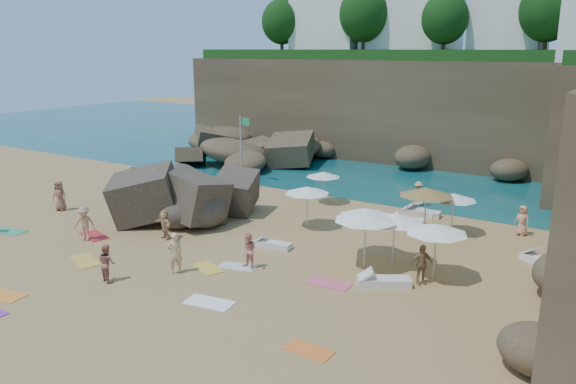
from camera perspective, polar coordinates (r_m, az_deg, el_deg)
The scene contains 43 objects.
ground at distance 27.09m, azimuth -7.02°, elevation -4.87°, with size 120.00×120.00×0.00m, color tan.
seawater at distance 53.04m, azimuth 14.00°, elevation 4.31°, with size 120.00×120.00×0.00m, color #0C4751.
cliff_back at distance 47.17m, azimuth 14.64°, elevation 7.97°, with size 44.00×8.00×8.00m, color brown.
rock_promontory at distance 45.83m, azimuth -5.01°, elevation 3.15°, with size 12.00×7.00×2.00m, color brown, non-canonical shape.
clifftop_buildings at distance 47.45m, azimuth 16.67°, elevation 16.65°, with size 28.48×9.48×7.00m.
clifftop_trees at distance 40.93m, azimuth 16.65°, elevation 17.13°, with size 35.60×23.82×4.40m.
marina_masts at distance 59.85m, azimuth -1.09°, elevation 8.73°, with size 3.10×0.10×6.00m.
rock_outcrop at distance 32.29m, azimuth -11.72°, elevation -1.90°, with size 7.31×5.48×2.93m, color brown, non-canonical shape.
flag_pole at distance 38.09m, azimuth -4.65°, elevation 5.27°, with size 0.88×0.21×4.52m.
parasol_0 at distance 32.82m, azimuth 3.58°, elevation 1.80°, with size 2.01×2.01×1.90m.
parasol_1 at distance 28.23m, azimuth 1.95°, elevation 0.21°, with size 2.27×2.27×2.15m.
parasol_2 at distance 28.38m, azimuth 16.50°, elevation -0.47°, with size 2.19×2.19×2.07m.
parasol_5 at distance 23.60m, azimuth 10.78°, elevation -2.59°, with size 2.41×2.41×2.28m.
parasol_6 at distance 27.45m, azimuth 13.88°, elevation 0.02°, with size 2.62×2.62×2.48m.
parasol_7 at distance 24.25m, azimuth 7.91°, elevation -2.07°, with size 2.39×2.39×2.26m.
parasol_9 at distance 23.05m, azimuth 7.91°, elevation -2.41°, with size 2.62×2.62×2.48m.
parasol_11 at distance 22.51m, azimuth 14.86°, elevation -3.63°, with size 2.43×2.43×2.30m.
lounger_0 at distance 29.84m, azimuth 11.92°, elevation -2.96°, with size 1.90×0.63×0.30m, color white.
lounger_1 at distance 31.79m, azimuth 13.58°, elevation -1.99°, with size 1.81×0.60×0.28m, color white.
lounger_2 at distance 31.55m, azimuth 13.39°, elevation -2.07°, with size 2.04×0.68×0.32m, color silver.
lounger_3 at distance 25.88m, azimuth -1.55°, elevation -5.37°, with size 1.75×0.58×0.27m, color silver.
lounger_4 at distance 26.16m, azimuth 24.38°, elevation -6.46°, with size 1.89×0.63×0.29m, color silver.
lounger_5 at distance 22.20m, azimuth 9.73°, elevation -8.97°, with size 2.04×0.68×0.32m, color silver.
towel_2 at distance 23.57m, azimuth -26.90°, elevation -9.36°, with size 1.59×0.80×0.03m, color orange.
towel_3 at distance 31.34m, azimuth -26.47°, elevation -3.61°, with size 1.65×0.83×0.03m, color #2EA464.
towel_4 at distance 25.83m, azimuth -19.89°, elevation -6.60°, with size 1.72×0.86×0.03m, color gold.
towel_5 at distance 23.79m, azimuth -5.10°, elevation -7.56°, with size 1.54×0.77×0.03m, color silver.
towel_7 at distance 29.03m, azimuth -19.08°, elevation -4.22°, with size 1.75×0.88×0.03m, color red.
towel_9 at distance 22.16m, azimuth 4.18°, elevation -9.24°, with size 1.69×0.85×0.03m, color #E25876.
towel_10 at distance 17.66m, azimuth 2.16°, elevation -15.76°, with size 1.48×0.74×0.03m, color orange.
towel_11 at distance 32.51m, azimuth -10.28°, elevation -1.69°, with size 1.69×0.84×0.03m, color #38C576.
towel_12 at distance 23.80m, azimuth -8.20°, elevation -7.64°, with size 1.53×0.77×0.03m, color gold.
towel_13 at distance 20.74m, azimuth -8.00°, elevation -11.07°, with size 1.77×0.89×0.03m, color white.
person_stand_1 at distance 23.20m, azimuth -17.93°, elevation -6.86°, with size 0.73×0.57×1.50m, color #AF6857.
person_stand_2 at distance 33.24m, azimuth 13.10°, elevation -0.19°, with size 0.95×0.39×1.47m, color tan.
person_stand_3 at distance 22.43m, azimuth 13.40°, elevation -7.15°, with size 0.93×0.39×1.59m, color #916E48.
person_stand_4 at distance 29.65m, azimuth 22.69°, elevation -2.68°, with size 0.74×0.40×1.50m, color tan.
person_stand_5 at distance 33.80m, azimuth -4.97°, elevation 0.63°, with size 1.63×0.47×1.76m, color tan.
person_stand_6 at distance 23.27m, azimuth -11.42°, elevation -6.09°, with size 0.63×0.41×1.72m, color #DFB67E.
person_lie_0 at distance 28.47m, azimuth -19.88°, elevation -4.22°, with size 1.07×1.65×0.44m, color tan.
person_lie_2 at distance 34.18m, azimuth -22.08°, elevation -1.38°, with size 0.81×1.66×0.44m, color #8E5847.
person_lie_3 at distance 27.63m, azimuth -12.35°, elevation -4.31°, with size 1.31×1.41×0.38m, color tan.
person_lie_5 at distance 23.47m, azimuth -3.99°, elevation -7.16°, with size 0.72×1.47×0.56m, color #E79783.
Camera 1 is at (16.40, -19.65, 8.88)m, focal length 35.00 mm.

